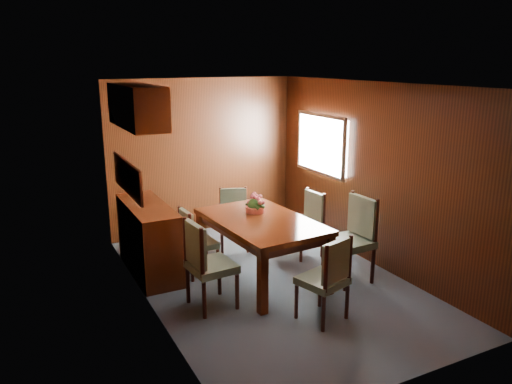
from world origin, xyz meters
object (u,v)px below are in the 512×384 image
chair_head (328,275)px  chair_right_near (354,234)px  dining_table (261,228)px  chair_left_near (205,260)px  sideboard (149,238)px  flower_centerpiece (255,203)px

chair_head → chair_right_near: bearing=23.2°
chair_right_near → chair_head: bearing=126.5°
dining_table → chair_left_near: bearing=-160.1°
dining_table → sideboard: bearing=140.2°
dining_table → chair_right_near: (1.01, -0.53, -0.08)m
dining_table → flower_centerpiece: size_ratio=6.79×
chair_right_near → chair_left_near: bearing=83.6°
dining_table → chair_left_near: 0.98m
chair_head → dining_table: bearing=79.9°
sideboard → dining_table: (1.18, -0.85, 0.22)m
sideboard → chair_right_near: bearing=-32.0°
flower_centerpiece → chair_head: bearing=-87.5°
chair_left_near → flower_centerpiece: 1.22m
chair_head → sideboard: bearing=106.1°
sideboard → chair_left_near: chair_left_near is taller
dining_table → flower_centerpiece: flower_centerpiece is taller
chair_head → chair_left_near: bearing=124.3°
chair_right_near → chair_head: 1.14m
dining_table → chair_head: (0.13, -1.25, -0.15)m
sideboard → flower_centerpiece: 1.43m
sideboard → dining_table: 1.47m
sideboard → chair_head: 2.47m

